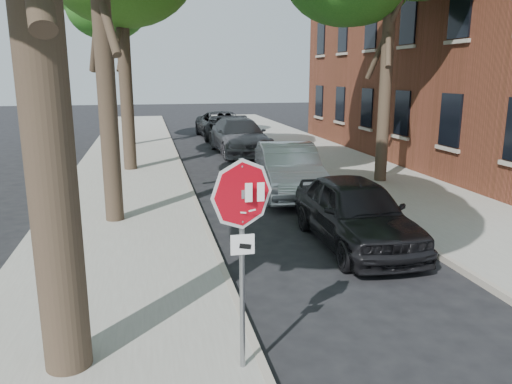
% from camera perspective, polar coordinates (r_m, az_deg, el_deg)
% --- Properties ---
extents(ground, '(120.00, 120.00, 0.00)m').
position_cam_1_polar(ground, '(6.74, 4.68, -19.39)').
color(ground, black).
rests_on(ground, ground).
extents(sidewalk_left, '(4.00, 55.00, 0.12)m').
position_cam_1_polar(sidewalk_left, '(17.80, -14.59, 1.23)').
color(sidewalk_left, gray).
rests_on(sidewalk_left, ground).
extents(sidewalk_right, '(4.00, 55.00, 0.12)m').
position_cam_1_polar(sidewalk_right, '(19.38, 11.38, 2.36)').
color(sidewalk_right, gray).
rests_on(sidewalk_right, ground).
extents(curb_left, '(0.12, 55.00, 0.13)m').
position_cam_1_polar(curb_left, '(17.82, -8.00, 1.57)').
color(curb_left, '#9E9384').
rests_on(curb_left, ground).
extents(curb_right, '(0.12, 55.00, 0.13)m').
position_cam_1_polar(curb_right, '(18.66, 5.60, 2.16)').
color(curb_right, '#9E9384').
rests_on(curb_right, ground).
extents(stop_sign, '(0.76, 0.34, 2.61)m').
position_cam_1_polar(stop_sign, '(5.74, -1.59, -3.82)').
color(stop_sign, gray).
rests_on(stop_sign, sidewalk_left).
extents(car_a, '(1.82, 4.40, 1.49)m').
position_cam_1_polar(car_a, '(10.99, 11.28, -2.25)').
color(car_a, black).
rests_on(car_a, ground).
extents(car_b, '(2.19, 4.91, 1.57)m').
position_cam_1_polar(car_b, '(15.41, 3.71, 2.56)').
color(car_b, '#ABAEB4').
rests_on(car_b, ground).
extents(car_c, '(2.48, 5.69, 1.63)m').
position_cam_1_polar(car_c, '(23.65, -1.93, 6.39)').
color(car_c, '#525156').
rests_on(car_c, ground).
extents(car_d, '(2.74, 5.64, 1.55)m').
position_cam_1_polar(car_d, '(29.44, -3.87, 7.64)').
color(car_d, black).
rests_on(car_d, ground).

